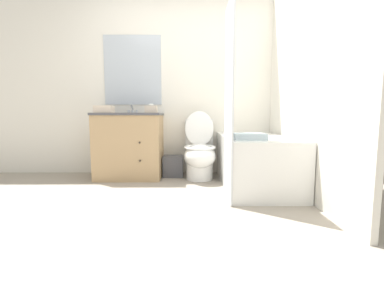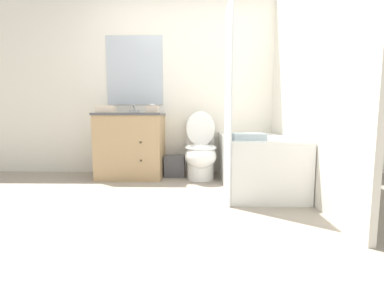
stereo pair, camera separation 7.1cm
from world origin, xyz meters
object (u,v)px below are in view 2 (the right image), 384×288
object	(u,v)px
tissue_box	(152,109)
toilet	(201,153)
bathtub	(255,161)
vanity_cabinet	(131,144)
hand_towel_folded	(106,109)
bath_towel_folded	(249,137)
sink_faucet	(135,111)
wastebasket	(175,166)

from	to	relation	value
tissue_box	toilet	bearing A→B (deg)	-4.54
tissue_box	bathtub	bearing A→B (deg)	-17.19
vanity_cabinet	hand_towel_folded	world-z (taller)	hand_towel_folded
bathtub	bath_towel_folded	xyz separation A→B (m)	(-0.17, -0.42, 0.31)
vanity_cabinet	tissue_box	world-z (taller)	tissue_box
vanity_cabinet	tissue_box	bearing A→B (deg)	-6.45
sink_faucet	bathtub	size ratio (longest dim) A/B	0.10
vanity_cabinet	bathtub	distance (m)	1.59
bathtub	bath_towel_folded	bearing A→B (deg)	-111.60
bath_towel_folded	toilet	bearing A→B (deg)	121.20
hand_towel_folded	bath_towel_folded	world-z (taller)	hand_towel_folded
hand_towel_folded	bathtub	bearing A→B (deg)	-8.71
bathtub	wastebasket	world-z (taller)	bathtub
toilet	hand_towel_folded	bearing A→B (deg)	-177.16
tissue_box	bath_towel_folded	size ratio (longest dim) A/B	0.49
bathtub	tissue_box	xyz separation A→B (m)	(-1.24, 0.38, 0.60)
bathtub	hand_towel_folded	world-z (taller)	hand_towel_folded
tissue_box	bath_towel_folded	bearing A→B (deg)	-36.81
bathtub	tissue_box	distance (m)	1.43
toilet	wastebasket	size ratio (longest dim) A/B	3.16
tissue_box	bath_towel_folded	xyz separation A→B (m)	(1.07, -0.80, -0.29)
bathtub	vanity_cabinet	bearing A→B (deg)	164.77
sink_faucet	hand_towel_folded	distance (m)	0.44
sink_faucet	bathtub	bearing A→B (deg)	-22.15
vanity_cabinet	wastebasket	xyz separation A→B (m)	(0.56, 0.05, -0.30)
vanity_cabinet	toilet	bearing A→B (deg)	-5.15
vanity_cabinet	toilet	size ratio (longest dim) A/B	0.97
sink_faucet	bath_towel_folded	xyz separation A→B (m)	(1.36, -1.04, -0.27)
sink_faucet	toilet	size ratio (longest dim) A/B	0.16
bathtub	tissue_box	world-z (taller)	tissue_box
wastebasket	bath_towel_folded	distance (m)	1.28
sink_faucet	bathtub	xyz separation A→B (m)	(1.53, -0.62, -0.59)
vanity_cabinet	sink_faucet	world-z (taller)	sink_faucet
bath_towel_folded	vanity_cabinet	bearing A→B (deg)	148.49
sink_faucet	tissue_box	bearing A→B (deg)	-39.49
sink_faucet	bath_towel_folded	world-z (taller)	sink_faucet
bathtub	tissue_box	bearing A→B (deg)	162.81
vanity_cabinet	hand_towel_folded	bearing A→B (deg)	-152.75
wastebasket	bath_towel_folded	world-z (taller)	bath_towel_folded
tissue_box	hand_towel_folded	distance (m)	0.57
hand_towel_folded	bath_towel_folded	xyz separation A→B (m)	(1.63, -0.69, -0.28)
toilet	bathtub	distance (m)	0.71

